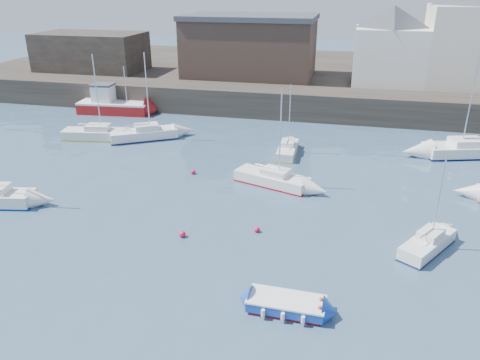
% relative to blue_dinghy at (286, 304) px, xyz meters
% --- Properties ---
extents(water, '(220.00, 220.00, 0.00)m').
position_rel_blue_dinghy_xyz_m(water, '(-4.90, -0.66, -0.39)').
color(water, '#2D4760').
rests_on(water, ground).
extents(quay_wall, '(90.00, 5.00, 3.00)m').
position_rel_blue_dinghy_xyz_m(quay_wall, '(-4.90, 34.34, 1.11)').
color(quay_wall, '#28231E').
rests_on(quay_wall, ground).
extents(land_strip, '(90.00, 32.00, 2.80)m').
position_rel_blue_dinghy_xyz_m(land_strip, '(-4.90, 52.34, 1.01)').
color(land_strip, '#28231E').
rests_on(land_strip, ground).
extents(bldg_east_a, '(13.36, 13.36, 11.80)m').
position_rel_blue_dinghy_xyz_m(bldg_east_a, '(15.10, 41.34, 8.42)').
color(bldg_east_a, beige).
rests_on(bldg_east_a, land_strip).
extents(bldg_east_d, '(11.14, 11.14, 8.95)m').
position_rel_blue_dinghy_xyz_m(bldg_east_d, '(6.10, 40.84, 6.98)').
color(bldg_east_d, white).
rests_on(bldg_east_d, land_strip).
extents(warehouse, '(16.40, 10.40, 7.60)m').
position_rel_blue_dinghy_xyz_m(warehouse, '(-10.90, 42.34, 6.23)').
color(warehouse, '#3D2D26').
rests_on(warehouse, land_strip).
extents(bldg_west, '(14.00, 8.00, 5.00)m').
position_rel_blue_dinghy_xyz_m(bldg_west, '(-32.90, 41.34, 4.91)').
color(bldg_west, '#353028').
rests_on(bldg_west, land_strip).
extents(blue_dinghy, '(3.69, 1.96, 0.69)m').
position_rel_blue_dinghy_xyz_m(blue_dinghy, '(0.00, 0.00, 0.00)').
color(blue_dinghy, maroon).
rests_on(blue_dinghy, ground).
extents(fishing_boat, '(8.43, 3.79, 5.43)m').
position_rel_blue_dinghy_xyz_m(fishing_boat, '(-24.82, 30.82, 0.66)').
color(fishing_boat, maroon).
rests_on(fishing_boat, ground).
extents(sailboat_b, '(6.07, 3.60, 7.45)m').
position_rel_blue_dinghy_xyz_m(sailboat_b, '(-3.11, 14.45, 0.10)').
color(sailboat_b, white).
rests_on(sailboat_b, ground).
extents(sailboat_c, '(3.63, 4.55, 5.91)m').
position_rel_blue_dinghy_xyz_m(sailboat_c, '(7.15, 7.20, 0.07)').
color(sailboat_c, white).
rests_on(sailboat_c, ground).
extents(sailboat_e, '(6.57, 3.02, 8.14)m').
position_rel_blue_dinghy_xyz_m(sailboat_e, '(-21.76, 21.43, 0.14)').
color(sailboat_e, white).
rests_on(sailboat_e, ground).
extents(sailboat_f, '(1.58, 4.76, 6.17)m').
position_rel_blue_dinghy_xyz_m(sailboat_f, '(-2.93, 21.48, 0.05)').
color(sailboat_f, white).
rests_on(sailboat_f, ground).
extents(sailboat_g, '(8.30, 4.76, 10.01)m').
position_rel_blue_dinghy_xyz_m(sailboat_g, '(12.76, 24.78, 0.18)').
color(sailboat_g, white).
rests_on(sailboat_g, ground).
extents(sailboat_h, '(6.55, 5.13, 8.28)m').
position_rel_blue_dinghy_xyz_m(sailboat_h, '(-17.14, 22.46, 0.15)').
color(sailboat_h, white).
rests_on(sailboat_h, ground).
extents(buoy_near, '(0.41, 0.41, 0.41)m').
position_rel_blue_dinghy_xyz_m(buoy_near, '(-7.09, 5.41, -0.39)').
color(buoy_near, red).
rests_on(buoy_near, ground).
extents(buoy_mid, '(0.36, 0.36, 0.36)m').
position_rel_blue_dinghy_xyz_m(buoy_mid, '(-2.80, 7.04, -0.39)').
color(buoy_mid, red).
rests_on(buoy_mid, ground).
extents(buoy_far, '(0.37, 0.37, 0.37)m').
position_rel_blue_dinghy_xyz_m(buoy_far, '(-9.66, 15.08, -0.39)').
color(buoy_far, red).
rests_on(buoy_far, ground).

